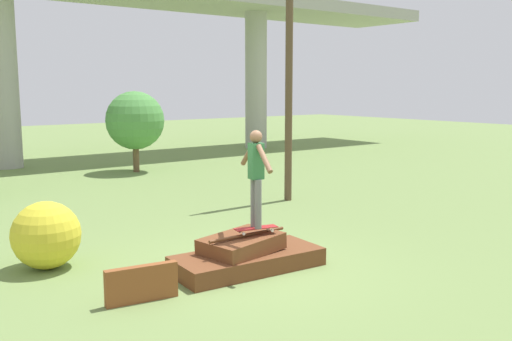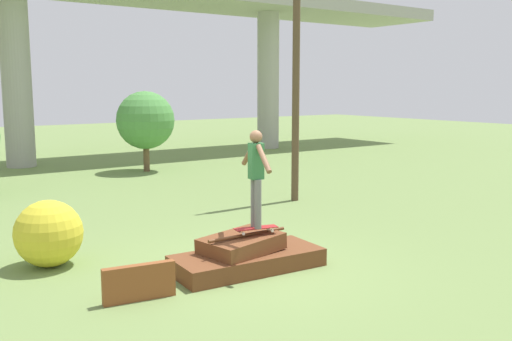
{
  "view_description": "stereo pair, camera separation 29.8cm",
  "coord_description": "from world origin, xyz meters",
  "px_view_note": "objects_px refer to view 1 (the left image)",
  "views": [
    {
      "loc": [
        -5.62,
        -7.62,
        3.12
      ],
      "look_at": [
        0.14,
        -0.05,
        1.72
      ],
      "focal_mm": 40.0,
      "sensor_mm": 36.0,
      "label": 1
    },
    {
      "loc": [
        -5.38,
        -7.8,
        3.12
      ],
      "look_at": [
        0.14,
        -0.05,
        1.72
      ],
      "focal_mm": 40.0,
      "sensor_mm": 36.0,
      "label": 2
    }
  ],
  "objects_px": {
    "skateboard": "(256,228)",
    "utility_pole": "(289,75)",
    "bush_yellow_flowering": "(46,235)",
    "skater": "(256,172)",
    "tree_behind_left": "(135,121)"
  },
  "relations": [
    {
      "from": "skater",
      "to": "tree_behind_left",
      "type": "bearing_deg",
      "value": 74.04
    },
    {
      "from": "tree_behind_left",
      "to": "skateboard",
      "type": "bearing_deg",
      "value": -105.96
    },
    {
      "from": "skater",
      "to": "bush_yellow_flowering",
      "type": "height_order",
      "value": "skater"
    },
    {
      "from": "utility_pole",
      "to": "bush_yellow_flowering",
      "type": "relative_size",
      "value": 5.64
    },
    {
      "from": "skater",
      "to": "tree_behind_left",
      "type": "xyz_separation_m",
      "value": [
        3.35,
        11.7,
        0.19
      ]
    },
    {
      "from": "skateboard",
      "to": "skater",
      "type": "xyz_separation_m",
      "value": [
        0.0,
        0.0,
        0.99
      ]
    },
    {
      "from": "tree_behind_left",
      "to": "bush_yellow_flowering",
      "type": "relative_size",
      "value": 2.53
    },
    {
      "from": "skateboard",
      "to": "utility_pole",
      "type": "distance_m",
      "value": 6.66
    },
    {
      "from": "skateboard",
      "to": "skater",
      "type": "distance_m",
      "value": 0.99
    },
    {
      "from": "tree_behind_left",
      "to": "bush_yellow_flowering",
      "type": "height_order",
      "value": "tree_behind_left"
    },
    {
      "from": "skateboard",
      "to": "bush_yellow_flowering",
      "type": "xyz_separation_m",
      "value": [
        -2.87,
        2.21,
        -0.13
      ]
    },
    {
      "from": "skater",
      "to": "bush_yellow_flowering",
      "type": "distance_m",
      "value": 3.78
    },
    {
      "from": "skateboard",
      "to": "utility_pole",
      "type": "bearing_deg",
      "value": 44.31
    },
    {
      "from": "skater",
      "to": "utility_pole",
      "type": "height_order",
      "value": "utility_pole"
    },
    {
      "from": "skater",
      "to": "tree_behind_left",
      "type": "height_order",
      "value": "tree_behind_left"
    }
  ]
}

